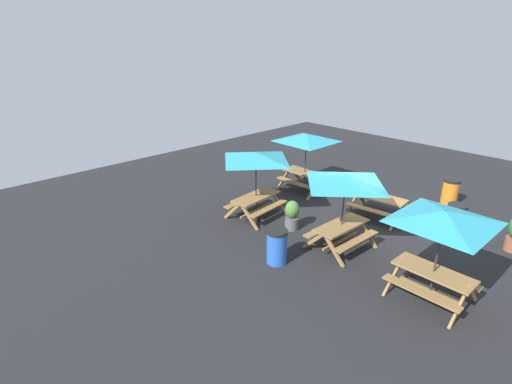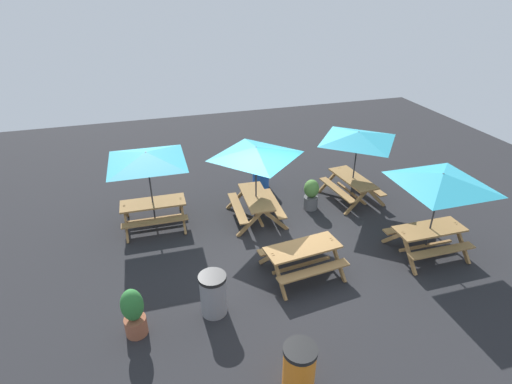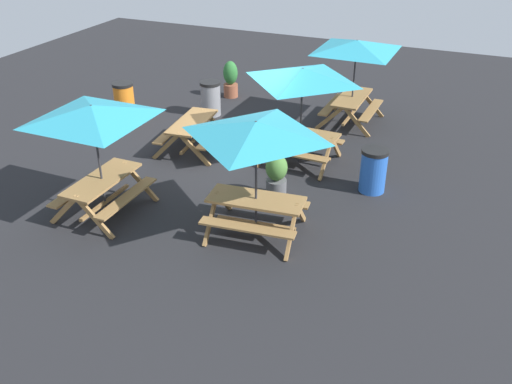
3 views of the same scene
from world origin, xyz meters
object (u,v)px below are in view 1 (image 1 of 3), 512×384
object	(u,v)px
picnic_table_3	(378,202)
trash_bin_orange	(450,192)
picnic_table_1	(306,142)
picnic_table_4	(443,224)
picnic_table_0	(256,161)
potted_plant_0	(292,215)
trash_bin_blue	(277,246)
picnic_table_2	(345,185)
trash_bin_gray	(455,219)

from	to	relation	value
picnic_table_3	trash_bin_orange	bearing A→B (deg)	-119.57
picnic_table_1	picnic_table_4	world-z (taller)	same
picnic_table_0	trash_bin_orange	bearing A→B (deg)	138.56
picnic_table_1	potted_plant_0	world-z (taller)	picnic_table_1
picnic_table_1	trash_bin_orange	world-z (taller)	picnic_table_1
trash_bin_blue	picnic_table_2	bearing A→B (deg)	-111.06
picnic_table_2	trash_bin_gray	size ratio (longest dim) A/B	2.38
picnic_table_2	trash_bin_gray	xyz separation A→B (m)	(-1.94, -3.36, -1.49)
picnic_table_0	trash_bin_blue	world-z (taller)	picnic_table_0
trash_bin_orange	picnic_table_3	bearing A→B (deg)	66.61
picnic_table_1	picnic_table_4	size ratio (longest dim) A/B	1.00
picnic_table_4	trash_bin_orange	world-z (taller)	picnic_table_4
picnic_table_3	picnic_table_4	distance (m)	4.77
picnic_table_1	trash_bin_blue	world-z (taller)	picnic_table_1
picnic_table_4	trash_bin_gray	size ratio (longest dim) A/B	2.89
picnic_table_4	trash_bin_orange	xyz separation A→B (m)	(2.02, -6.05, -1.49)
picnic_table_1	picnic_table_2	bearing A→B (deg)	143.07
picnic_table_3	picnic_table_1	bearing A→B (deg)	-9.23
picnic_table_0	potted_plant_0	size ratio (longest dim) A/B	2.39
picnic_table_4	trash_bin_gray	world-z (taller)	picnic_table_4
picnic_table_4	trash_bin_orange	bearing A→B (deg)	-70.61
trash_bin_blue	picnic_table_4	bearing A→B (deg)	-158.49
picnic_table_3	trash_bin_gray	distance (m)	2.39
picnic_table_2	trash_bin_orange	distance (m)	5.82
picnic_table_0	trash_bin_gray	world-z (taller)	picnic_table_0
trash_bin_gray	picnic_table_0	bearing A→B (deg)	34.76
picnic_table_4	potted_plant_0	size ratio (longest dim) A/B	2.89
picnic_table_0	trash_bin_blue	bearing A→B (deg)	51.22
trash_bin_orange	picnic_table_4	bearing A→B (deg)	108.44
picnic_table_0	picnic_table_1	distance (m)	3.17
picnic_table_1	picnic_table_0	bearing A→B (deg)	98.84
picnic_table_0	picnic_table_1	bearing A→B (deg)	-177.39
picnic_table_4	trash_bin_blue	bearing A→B (deg)	22.46
potted_plant_0	trash_bin_blue	bearing A→B (deg)	120.18
picnic_table_3	trash_bin_orange	distance (m)	3.13
picnic_table_2	trash_bin_orange	bearing A→B (deg)	173.33
picnic_table_1	picnic_table_3	distance (m)	3.69
picnic_table_4	trash_bin_blue	size ratio (longest dim) A/B	2.89
picnic_table_0	trash_bin_blue	distance (m)	3.39
potted_plant_0	picnic_table_2	bearing A→B (deg)	-176.72
picnic_table_1	trash_bin_blue	size ratio (longest dim) A/B	2.89
picnic_table_3	potted_plant_0	world-z (taller)	potted_plant_0
picnic_table_1	picnic_table_2	size ratio (longest dim) A/B	1.21
trash_bin_orange	picnic_table_1	bearing A→B (deg)	30.12
picnic_table_0	trash_bin_orange	world-z (taller)	picnic_table_0
picnic_table_1	picnic_table_3	bearing A→B (deg)	177.36
picnic_table_1	trash_bin_blue	bearing A→B (deg)	122.60
trash_bin_orange	trash_bin_gray	bearing A→B (deg)	115.54
picnic_table_0	picnic_table_2	distance (m)	3.30
picnic_table_2	potted_plant_0	distance (m)	2.34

